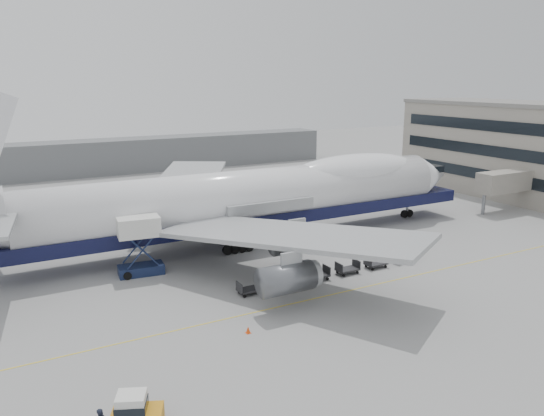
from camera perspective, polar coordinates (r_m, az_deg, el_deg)
ground at (r=54.49m, az=3.29°, el=-7.02°), size 260.00×260.00×0.00m
apron_line at (r=49.87m, az=6.97°, el=-9.11°), size 60.00×0.15×0.01m
hangar at (r=115.54m, az=-19.91°, el=5.05°), size 110.00×8.00×7.00m
airliner at (r=63.25m, az=-1.88°, el=1.25°), size 67.00×55.30×19.98m
catering_truck at (r=54.69m, az=-14.07°, el=-3.55°), size 4.67×3.45×5.98m
baggage_tug at (r=33.03m, az=-14.50°, el=-20.51°), size 3.19×2.52×2.07m
traffic_cone at (r=42.34m, az=-2.58°, el=-12.96°), size 0.39×0.39×0.57m
dolly_0 at (r=49.26m, az=-2.37°, el=-8.65°), size 2.30×1.35×1.30m
dolly_1 at (r=50.86m, az=1.39°, el=-7.90°), size 2.30×1.35×1.30m
dolly_2 at (r=52.68m, az=4.88°, el=-7.17°), size 2.30×1.35×1.30m
dolly_3 at (r=54.68m, az=8.12°, el=-6.47°), size 2.30×1.35×1.30m
dolly_4 at (r=56.85m, az=11.12°, el=-5.80°), size 2.30×1.35×1.30m
dolly_5 at (r=59.17m, az=13.88°, el=-5.16°), size 2.30×1.35×1.30m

